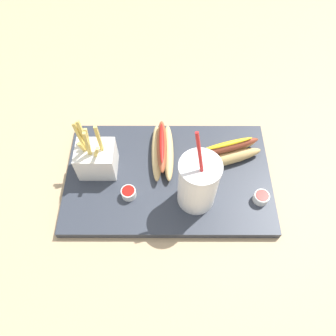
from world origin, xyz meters
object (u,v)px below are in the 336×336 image
(soda_cup, at_px, (198,183))
(hot_dog_2, at_px, (226,152))
(fries_basket, at_px, (96,158))
(ketchup_cup_1, at_px, (261,197))
(ketchup_cup_2, at_px, (128,193))
(hot_dog_1, at_px, (162,150))

(soda_cup, bearing_deg, hot_dog_2, -124.35)
(fries_basket, bearing_deg, ketchup_cup_1, 167.17)
(soda_cup, height_order, fries_basket, soda_cup)
(soda_cup, relative_size, fries_basket, 1.54)
(ketchup_cup_2, bearing_deg, fries_basket, -44.16)
(soda_cup, height_order, ketchup_cup_1, soda_cup)
(ketchup_cup_2, bearing_deg, hot_dog_1, -124.07)
(ketchup_cup_1, bearing_deg, soda_cup, -1.42)
(hot_dog_1, bearing_deg, hot_dog_2, 177.61)
(soda_cup, distance_m, hot_dog_2, 0.14)
(soda_cup, xyz_separation_m, hot_dog_2, (-0.08, -0.11, -0.05))
(fries_basket, height_order, hot_dog_1, fries_basket)
(ketchup_cup_1, height_order, ketchup_cup_2, same)
(hot_dog_2, xyz_separation_m, ketchup_cup_1, (-0.07, 0.12, -0.01))
(soda_cup, relative_size, ketchup_cup_2, 6.76)
(fries_basket, relative_size, hot_dog_1, 0.89)
(hot_dog_1, distance_m, ketchup_cup_2, 0.14)
(hot_dog_1, height_order, hot_dog_2, hot_dog_2)
(hot_dog_2, height_order, ketchup_cup_2, hot_dog_2)
(hot_dog_2, bearing_deg, hot_dog_1, -2.39)
(fries_basket, relative_size, ketchup_cup_2, 4.39)
(fries_basket, height_order, ketchup_cup_2, fries_basket)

